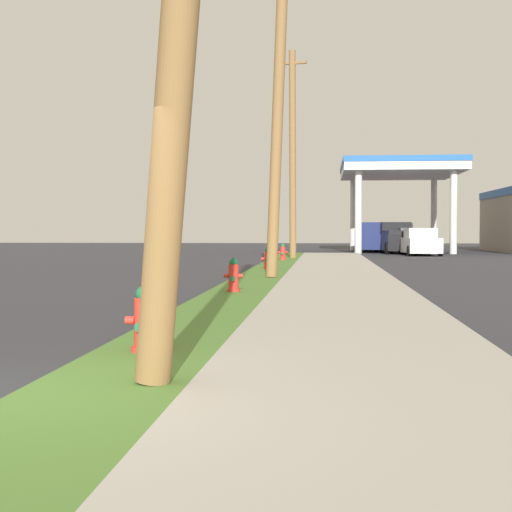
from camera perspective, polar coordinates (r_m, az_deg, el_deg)
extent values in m
plane|color=#333338|center=(6.88, -17.54, -10.56)|extent=(160.00, 160.00, 0.00)
cube|color=#4C752D|center=(6.64, -11.86, -10.45)|extent=(1.40, 80.00, 0.12)
cube|color=#A8A093|center=(6.37, 8.74, -10.94)|extent=(3.20, 80.00, 0.12)
cylinder|color=red|center=(8.80, -8.22, -6.77)|extent=(0.29, 0.29, 0.06)
cylinder|color=red|center=(8.76, -8.23, -5.02)|extent=(0.22, 0.22, 0.60)
sphere|color=#196038|center=(8.73, -8.24, -2.80)|extent=(0.19, 0.19, 0.19)
cylinder|color=#196038|center=(8.72, -8.25, -2.28)|extent=(0.06, 0.06, 0.05)
cylinder|color=red|center=(8.79, -9.25, -4.68)|extent=(0.10, 0.09, 0.09)
cylinder|color=red|center=(8.72, -7.21, -4.73)|extent=(0.10, 0.09, 0.09)
cylinder|color=#196038|center=(8.60, -8.49, -5.17)|extent=(0.11, 0.12, 0.11)
cylinder|color=red|center=(17.08, -1.67, -2.52)|extent=(0.29, 0.29, 0.06)
cylinder|color=red|center=(17.06, -1.67, -1.62)|extent=(0.22, 0.22, 0.60)
sphere|color=#196038|center=(17.04, -1.67, -0.48)|extent=(0.19, 0.19, 0.19)
cylinder|color=#196038|center=(17.04, -1.67, -0.21)|extent=(0.06, 0.06, 0.05)
cylinder|color=red|center=(17.08, -2.20, -1.46)|extent=(0.10, 0.09, 0.09)
cylinder|color=red|center=(17.04, -1.14, -1.46)|extent=(0.10, 0.09, 0.09)
cylinder|color=#196038|center=(16.89, -1.74, -1.66)|extent=(0.11, 0.12, 0.11)
cylinder|color=red|center=(27.08, 0.84, -0.88)|extent=(0.29, 0.29, 0.06)
cylinder|color=red|center=(27.06, 0.84, -0.30)|extent=(0.22, 0.22, 0.60)
sphere|color=#196038|center=(27.05, 0.84, 0.41)|extent=(0.19, 0.19, 0.19)
cylinder|color=#196038|center=(27.05, 0.84, 0.58)|extent=(0.06, 0.06, 0.05)
cylinder|color=red|center=(27.07, 0.50, -0.20)|extent=(0.10, 0.09, 0.09)
cylinder|color=red|center=(27.05, 1.18, -0.20)|extent=(0.10, 0.09, 0.09)
cylinder|color=#196038|center=(26.89, 0.81, -0.32)|extent=(0.11, 0.12, 0.11)
cylinder|color=red|center=(35.14, 1.98, -0.23)|extent=(0.29, 0.29, 0.06)
cylinder|color=red|center=(35.13, 1.98, 0.21)|extent=(0.22, 0.22, 0.60)
sphere|color=#196038|center=(35.12, 1.98, 0.76)|extent=(0.19, 0.19, 0.19)
cylinder|color=#196038|center=(35.12, 1.98, 0.89)|extent=(0.06, 0.06, 0.05)
cylinder|color=red|center=(35.14, 1.72, 0.29)|extent=(0.10, 0.09, 0.09)
cylinder|color=red|center=(35.12, 2.24, 0.29)|extent=(0.10, 0.09, 0.09)
cylinder|color=#196038|center=(34.96, 1.97, 0.20)|extent=(0.11, 0.12, 0.11)
cylinder|color=olive|center=(22.65, 1.62, 10.78)|extent=(0.80, 0.83, 9.68)
cylinder|color=olive|center=(37.79, 2.71, 7.46)|extent=(0.43, 0.39, 10.00)
cube|color=olive|center=(38.47, 2.68, 13.99)|extent=(1.40, 0.40, 0.12)
cylinder|color=silver|center=(48.26, 7.54, 3.20)|extent=(0.44, 0.44, 5.12)
cylinder|color=silver|center=(48.85, 14.32, 3.14)|extent=(0.44, 0.44, 5.12)
cylinder|color=silver|center=(56.83, 7.16, 3.01)|extent=(0.44, 0.44, 5.12)
cylinder|color=silver|center=(57.33, 12.94, 2.97)|extent=(0.44, 0.44, 5.12)
cube|color=white|center=(52.87, 10.49, 6.12)|extent=(7.57, 10.38, 0.50)
cube|color=#144C9E|center=(52.90, 10.49, 6.59)|extent=(7.67, 10.48, 0.36)
cube|color=#47474C|center=(48.46, 10.94, 1.10)|extent=(0.70, 1.10, 1.60)
cube|color=#47474C|center=(57.00, 10.05, 1.22)|extent=(0.70, 1.10, 1.60)
cube|color=#144C9E|center=(53.83, 17.64, 4.45)|extent=(0.50, 12.61, 0.50)
cube|color=red|center=(56.12, 8.86, 1.01)|extent=(1.91, 4.54, 0.85)
cube|color=red|center=(55.89, 8.88, 1.73)|extent=(1.64, 2.06, 0.56)
cylinder|color=black|center=(57.75, 7.86, 0.75)|extent=(0.23, 0.60, 0.60)
cylinder|color=black|center=(57.90, 9.56, 0.74)|extent=(0.23, 0.60, 0.60)
cylinder|color=black|center=(54.36, 8.11, 0.67)|extent=(0.23, 0.60, 0.60)
cylinder|color=black|center=(54.52, 9.91, 0.67)|extent=(0.23, 0.60, 0.60)
cube|color=white|center=(45.83, 11.93, 0.78)|extent=(2.06, 4.59, 0.85)
cube|color=white|center=(45.60, 11.99, 1.66)|extent=(1.71, 2.11, 0.56)
cylinder|color=black|center=(47.38, 10.55, 0.48)|extent=(0.25, 0.61, 0.60)
cylinder|color=black|center=(47.66, 12.60, 0.47)|extent=(0.25, 0.61, 0.60)
cylinder|color=black|center=(44.02, 11.21, 0.37)|extent=(0.25, 0.61, 0.60)
cylinder|color=black|center=(44.33, 13.41, 0.36)|extent=(0.25, 0.61, 0.60)
cube|color=navy|center=(52.19, 8.64, 1.07)|extent=(2.44, 5.55, 1.00)
cube|color=navy|center=(51.22, 8.62, 2.04)|extent=(2.00, 2.20, 0.76)
cube|color=navy|center=(53.38, 8.66, 1.75)|extent=(2.11, 3.06, 0.24)
cylinder|color=black|center=(50.04, 9.67, 0.65)|extent=(0.28, 0.78, 0.76)
cylinder|color=black|center=(50.08, 7.50, 0.66)|extent=(0.28, 0.78, 0.76)
cylinder|color=black|center=(54.34, 9.68, 0.75)|extent=(0.28, 0.78, 0.76)
cylinder|color=black|center=(54.38, 7.68, 0.76)|extent=(0.28, 0.78, 0.76)
cube|color=black|center=(49.62, 10.31, 1.02)|extent=(2.44, 5.55, 1.00)
cube|color=black|center=(50.57, 10.13, 2.03)|extent=(2.00, 2.20, 0.76)
cube|color=black|center=(48.44, 10.56, 1.73)|extent=(2.11, 3.06, 0.24)
cylinder|color=black|center=(51.59, 8.86, 0.69)|extent=(0.28, 0.78, 0.76)
cylinder|color=black|center=(51.91, 10.93, 0.69)|extent=(0.28, 0.78, 0.76)
cylinder|color=black|center=(47.35, 9.63, 0.58)|extent=(0.28, 0.78, 0.76)
cylinder|color=black|center=(47.69, 11.88, 0.58)|extent=(0.28, 0.78, 0.76)
cube|color=#BCBCC1|center=(59.33, 10.56, 1.16)|extent=(2.12, 5.44, 1.00)
cube|color=#BCBCC1|center=(60.29, 10.46, 2.01)|extent=(1.89, 2.09, 0.76)
cube|color=#BCBCC1|center=(58.15, 10.71, 1.76)|extent=(1.94, 2.96, 0.24)
cylinder|color=black|center=(61.37, 9.44, 0.88)|extent=(0.24, 0.76, 0.76)
cylinder|color=black|center=(61.59, 11.20, 0.88)|extent=(0.24, 0.76, 0.76)
cylinder|color=black|center=(57.10, 9.87, 0.81)|extent=(0.24, 0.76, 0.76)
cylinder|color=black|center=(57.33, 11.76, 0.80)|extent=(0.24, 0.76, 0.76)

